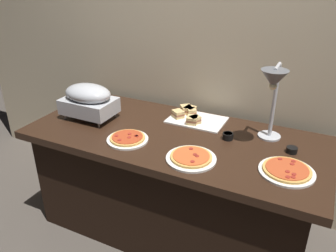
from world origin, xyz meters
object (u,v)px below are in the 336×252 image
(chafing_dish, at_px, (89,99))
(pizza_plate_front, at_px, (287,171))
(sauce_cup_near, at_px, (228,136))
(sauce_cup_far, at_px, (292,150))
(heat_lamp, at_px, (273,86))
(pizza_plate_center, at_px, (191,158))
(pizza_plate_raised_stand, at_px, (128,139))
(sandwich_platter, at_px, (192,116))

(chafing_dish, xyz_separation_m, pizza_plate_front, (1.35, -0.11, -0.13))
(sauce_cup_near, relative_size, sauce_cup_far, 1.05)
(sauce_cup_near, bearing_deg, heat_lamp, 6.47)
(chafing_dish, height_order, heat_lamp, heat_lamp)
(pizza_plate_center, height_order, pizza_plate_raised_stand, same)
(pizza_plate_center, bearing_deg, sauce_cup_near, 71.02)
(sandwich_platter, height_order, sauce_cup_far, sandwich_platter)
(pizza_plate_raised_stand, relative_size, sauce_cup_near, 3.85)
(sandwich_platter, xyz_separation_m, sauce_cup_far, (0.69, -0.17, -0.00))
(chafing_dish, xyz_separation_m, sauce_cup_far, (1.34, 0.12, -0.12))
(sauce_cup_far, bearing_deg, pizza_plate_center, -146.44)
(chafing_dish, height_order, pizza_plate_center, chafing_dish)
(pizza_plate_front, xyz_separation_m, pizza_plate_raised_stand, (-0.94, -0.06, -0.00))
(heat_lamp, height_order, sandwich_platter, heat_lamp)
(chafing_dish, xyz_separation_m, pizza_plate_raised_stand, (0.41, -0.17, -0.13))
(heat_lamp, relative_size, pizza_plate_raised_stand, 1.88)
(sauce_cup_near, height_order, sauce_cup_far, sauce_cup_near)
(chafing_dish, distance_m, sauce_cup_far, 1.35)
(pizza_plate_raised_stand, height_order, sauce_cup_far, sauce_cup_far)
(heat_lamp, bearing_deg, sauce_cup_near, -173.53)
(heat_lamp, xyz_separation_m, pizza_plate_front, (0.16, -0.25, -0.36))
(pizza_plate_front, relative_size, sauce_cup_far, 4.58)
(pizza_plate_center, xyz_separation_m, sauce_cup_far, (0.49, 0.33, 0.01))
(pizza_plate_front, bearing_deg, pizza_plate_raised_stand, -176.08)
(pizza_plate_raised_stand, distance_m, sauce_cup_far, 0.97)
(sauce_cup_near, bearing_deg, pizza_plate_center, -108.98)
(pizza_plate_center, distance_m, sauce_cup_near, 0.34)
(chafing_dish, relative_size, heat_lamp, 0.75)
(pizza_plate_center, bearing_deg, sandwich_platter, 112.08)
(sandwich_platter, xyz_separation_m, sauce_cup_near, (0.31, -0.17, -0.00))
(pizza_plate_front, relative_size, sauce_cup_near, 4.36)
(pizza_plate_front, height_order, sauce_cup_far, sauce_cup_far)
(sandwich_platter, relative_size, sauce_cup_far, 6.06)
(heat_lamp, bearing_deg, pizza_plate_raised_stand, -157.93)
(heat_lamp, distance_m, sandwich_platter, 0.66)
(heat_lamp, height_order, sauce_cup_far, heat_lamp)
(sandwich_platter, bearing_deg, chafing_dish, -155.94)
(heat_lamp, height_order, sauce_cup_near, heat_lamp)
(heat_lamp, xyz_separation_m, sandwich_platter, (-0.54, 0.15, -0.35))
(pizza_plate_raised_stand, bearing_deg, sauce_cup_near, 27.72)
(chafing_dish, relative_size, sandwich_platter, 0.94)
(chafing_dish, height_order, pizza_plate_front, chafing_dish)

